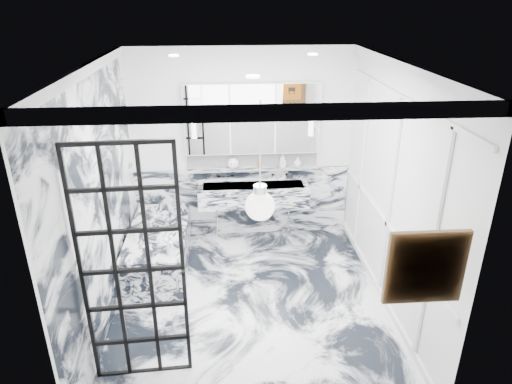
{
  "coord_description": "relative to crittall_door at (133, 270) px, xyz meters",
  "views": [
    {
      "loc": [
        -0.27,
        -4.52,
        3.42
      ],
      "look_at": [
        0.11,
        0.5,
        1.23
      ],
      "focal_mm": 32.0,
      "sensor_mm": 36.0,
      "label": 1
    }
  ],
  "objects": [
    {
      "name": "artwork",
      "position": [
        2.3,
        -0.73,
        0.39
      ],
      "size": [
        0.5,
        0.05,
        0.5
      ],
      "primitive_type": "cube",
      "color": "orange",
      "rests_on": "wall_front"
    },
    {
      "name": "wall_right",
      "position": [
        2.7,
        1.03,
        0.22
      ],
      "size": [
        0.0,
        3.6,
        3.6
      ],
      "primitive_type": "plane",
      "rotation": [
        1.57,
        0.0,
        -1.57
      ],
      "color": "white",
      "rests_on": "floor"
    },
    {
      "name": "soap_bottle_c",
      "position": [
        1.91,
        2.74,
        -0.01
      ],
      "size": [
        0.15,
        0.15,
        0.15
      ],
      "primitive_type": "imported",
      "rotation": [
        0.0,
        0.0,
        0.34
      ],
      "color": "silver",
      "rests_on": "ledge"
    },
    {
      "name": "pendant_light",
      "position": [
        1.1,
        -0.36,
        0.76
      ],
      "size": [
        0.23,
        0.23,
        0.23
      ],
      "primitive_type": "sphere",
      "color": "white",
      "rests_on": "ceiling"
    },
    {
      "name": "wall_left",
      "position": [
        -0.5,
        1.03,
        0.22
      ],
      "size": [
        0.0,
        3.6,
        3.6
      ],
      "primitive_type": "plane",
      "rotation": [
        1.57,
        0.0,
        1.57
      ],
      "color": "white",
      "rests_on": "floor"
    },
    {
      "name": "soap_bottle_b",
      "position": [
        1.69,
        2.74,
        -0.01
      ],
      "size": [
        0.09,
        0.09,
        0.16
      ],
      "primitive_type": "imported",
      "rotation": [
        0.0,
        0.0,
        0.39
      ],
      "color": "#4C4C51",
      "rests_on": "ledge"
    },
    {
      "name": "crittall_door",
      "position": [
        0.0,
        0.0,
        0.0
      ],
      "size": [
        0.88,
        0.08,
        2.35
      ],
      "primitive_type": null,
      "rotation": [
        0.0,
        0.0,
        0.05
      ],
      "color": "black",
      "rests_on": "floor"
    },
    {
      "name": "wall_front",
      "position": [
        1.1,
        -0.77,
        0.22
      ],
      "size": [
        3.6,
        0.0,
        3.6
      ],
      "primitive_type": "plane",
      "rotation": [
        -1.57,
        0.0,
        0.0
      ],
      "color": "white",
      "rests_on": "floor"
    },
    {
      "name": "soap_bottle_a",
      "position": [
        1.69,
        2.74,
        0.02
      ],
      "size": [
        0.1,
        0.1,
        0.21
      ],
      "primitive_type": "imported",
      "rotation": [
        0.0,
        0.0,
        0.2
      ],
      "color": "#8C5919",
      "rests_on": "ledge"
    },
    {
      "name": "marble_clad_left",
      "position": [
        -0.48,
        1.03,
        0.16
      ],
      "size": [
        0.02,
        3.56,
        2.68
      ],
      "primitive_type": "cube",
      "color": "white",
      "rests_on": "floor"
    },
    {
      "name": "subway_tile",
      "position": [
        1.25,
        2.81,
        0.03
      ],
      "size": [
        1.9,
        0.03,
        0.23
      ],
      "primitive_type": "cube",
      "color": "white",
      "rests_on": "wall_back"
    },
    {
      "name": "panel_molding",
      "position": [
        2.68,
        1.03,
        0.12
      ],
      "size": [
        0.03,
        3.4,
        2.3
      ],
      "primitive_type": "cube",
      "color": "white",
      "rests_on": "floor"
    },
    {
      "name": "sconce_left",
      "position": [
        0.43,
        2.66,
        0.6
      ],
      "size": [
        0.07,
        0.07,
        0.4
      ],
      "primitive_type": "cylinder",
      "color": "white",
      "rests_on": "mirror_cabinet"
    },
    {
      "name": "amber_bottle",
      "position": [
        1.35,
        2.74,
        -0.04
      ],
      "size": [
        0.04,
        0.04,
        0.1
      ],
      "primitive_type": "cylinder",
      "color": "#8C5919",
      "rests_on": "ledge"
    },
    {
      "name": "trough_sink",
      "position": [
        1.25,
        2.58,
        -0.45
      ],
      "size": [
        1.6,
        0.45,
        0.3
      ],
      "primitive_type": "cube",
      "color": "silver",
      "rests_on": "wall_back"
    },
    {
      "name": "marble_clad_back",
      "position": [
        1.1,
        2.8,
        -0.65
      ],
      "size": [
        3.18,
        0.05,
        1.05
      ],
      "primitive_type": "cube",
      "color": "white",
      "rests_on": "floor"
    },
    {
      "name": "mirror_cabinet",
      "position": [
        1.25,
        2.75,
        0.64
      ],
      "size": [
        1.9,
        0.16,
        1.0
      ],
      "primitive_type": "cube",
      "color": "white",
      "rests_on": "wall_back"
    },
    {
      "name": "face_pot",
      "position": [
        0.97,
        2.74,
        -0.01
      ],
      "size": [
        0.16,
        0.16,
        0.16
      ],
      "primitive_type": "sphere",
      "color": "white",
      "rests_on": "ledge"
    },
    {
      "name": "flower_vase",
      "position": [
        0.16,
        1.28,
        -0.57
      ],
      "size": [
        0.08,
        0.08,
        0.12
      ],
      "primitive_type": "cylinder",
      "color": "silver",
      "rests_on": "bathtub"
    },
    {
      "name": "wall_back",
      "position": [
        1.1,
        2.83,
        0.22
      ],
      "size": [
        3.6,
        0.0,
        3.6
      ],
      "primitive_type": "plane",
      "rotation": [
        1.57,
        0.0,
        0.0
      ],
      "color": "white",
      "rests_on": "floor"
    },
    {
      "name": "bathtub",
      "position": [
        -0.07,
        1.92,
        -0.9
      ],
      "size": [
        0.75,
        1.65,
        0.55
      ],
      "primitive_type": "cube",
      "color": "silver",
      "rests_on": "floor"
    },
    {
      "name": "ceiling",
      "position": [
        1.1,
        1.03,
        1.62
      ],
      "size": [
        3.6,
        3.6,
        0.0
      ],
      "primitive_type": "plane",
      "rotation": [
        3.14,
        0.0,
        0.0
      ],
      "color": "white",
      "rests_on": "wall_back"
    },
    {
      "name": "floor",
      "position": [
        1.1,
        1.03,
        -1.18
      ],
      "size": [
        3.6,
        3.6,
        0.0
      ],
      "primitive_type": "plane",
      "color": "white",
      "rests_on": "ground"
    },
    {
      "name": "ledge",
      "position": [
        1.25,
        2.75,
        -0.11
      ],
      "size": [
        1.9,
        0.14,
        0.04
      ],
      "primitive_type": "cube",
      "color": "silver",
      "rests_on": "wall_back"
    },
    {
      "name": "sconce_right",
      "position": [
        2.07,
        2.66,
        0.6
      ],
      "size": [
        0.07,
        0.07,
        0.4
      ],
      "primitive_type": "cylinder",
      "color": "white",
      "rests_on": "mirror_cabinet"
    }
  ]
}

